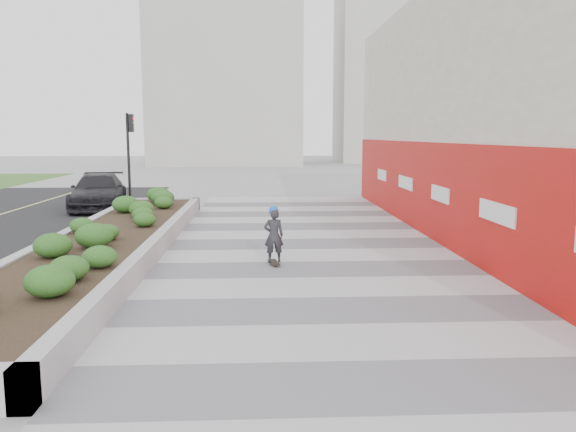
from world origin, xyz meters
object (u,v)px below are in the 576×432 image
planter (108,239)px  skateboarder (274,235)px  traffic_signal_near (130,145)px  car_dark (98,191)px

planter → skateboarder: (4.47, -1.48, 0.34)m
planter → traffic_signal_near: 10.90m
planter → car_dark: 10.21m
planter → car_dark: (-3.00, 9.76, 0.34)m
skateboarder → traffic_signal_near: bearing=108.8°
car_dark → skateboarder: bearing=-65.7°
car_dark → planter: bearing=-82.2°
traffic_signal_near → car_dark: size_ratio=0.80×
planter → skateboarder: size_ratio=12.01×
skateboarder → planter: bearing=153.1°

